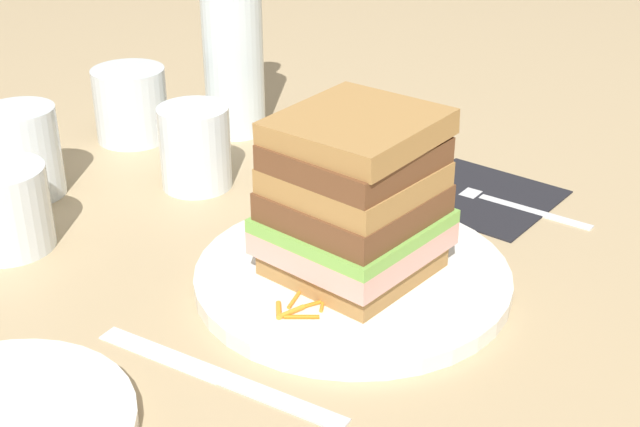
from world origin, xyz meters
The scene contains 27 objects.
ground_plane centered at (0.00, 0.00, 0.00)m, with size 3.00×3.00×0.00m, color tan.
main_plate centered at (-0.01, 0.00, 0.01)m, with size 0.25×0.25×0.01m, color white.
sandwich centered at (-0.01, 0.00, 0.08)m, with size 0.13×0.12×0.13m.
carrot_shred_0 centered at (-0.07, -0.01, 0.01)m, with size 0.00×0.00×0.02m, color orange.
carrot_shred_1 centered at (-0.09, -0.01, 0.01)m, with size 0.00×0.00×0.03m, color orange.
carrot_shred_2 centered at (-0.06, -0.01, 0.01)m, with size 0.00×0.00×0.03m, color orange.
carrot_shred_3 centered at (-0.09, 0.00, 0.02)m, with size 0.00×0.00×0.02m, color orange.
carrot_shred_4 centered at (-0.09, 0.01, 0.02)m, with size 0.00×0.00×0.02m, color orange.
carrot_shred_5 centered at (-0.07, 0.01, 0.01)m, with size 0.00×0.00×0.03m, color orange.
carrot_shred_6 centered at (0.06, 0.01, 0.02)m, with size 0.00×0.00×0.02m, color orange.
carrot_shred_7 centered at (0.05, 0.01, 0.02)m, with size 0.00×0.00×0.02m, color orange.
carrot_shred_8 centered at (0.06, -0.03, 0.01)m, with size 0.00×0.00×0.03m, color orange.
carrot_shred_9 centered at (0.04, -0.01, 0.02)m, with size 0.00×0.00×0.03m, color orange.
carrot_shred_10 centered at (0.06, -0.02, 0.01)m, with size 0.00×0.00×0.03m, color orange.
carrot_shred_11 centered at (0.05, 0.00, 0.02)m, with size 0.00×0.00×0.02m, color orange.
carrot_shred_12 centered at (0.08, 0.00, 0.01)m, with size 0.00×0.00×0.03m, color orange.
carrot_shred_13 centered at (0.05, 0.00, 0.02)m, with size 0.00×0.00×0.03m, color orange.
carrot_shred_14 centered at (0.04, -0.01, 0.01)m, with size 0.00×0.00×0.03m, color orange.
carrot_shred_15 centered at (0.05, -0.02, 0.02)m, with size 0.00×0.00×0.02m, color orange.
napkin_dark centered at (0.19, -0.01, 0.00)m, with size 0.13×0.13×0.00m, color black.
fork centered at (0.19, -0.03, 0.00)m, with size 0.02×0.17×0.00m.
knife centered at (-0.16, 0.00, 0.00)m, with size 0.03×0.20×0.00m.
juice_glass centered at (0.05, 0.23, 0.04)m, with size 0.07×0.07×0.08m.
water_bottle centered at (0.18, 0.29, 0.12)m, with size 0.07×0.07×0.27m.
empty_tumbler_0 centered at (-0.13, 0.27, 0.04)m, with size 0.08×0.08×0.07m, color silver.
empty_tumbler_1 centered at (-0.06, 0.34, 0.04)m, with size 0.07×0.07×0.09m, color silver.
empty_tumbler_2 centered at (0.10, 0.37, 0.04)m, with size 0.08×0.08×0.08m, color silver.
Camera 1 is at (-0.50, -0.33, 0.37)m, focal length 48.96 mm.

